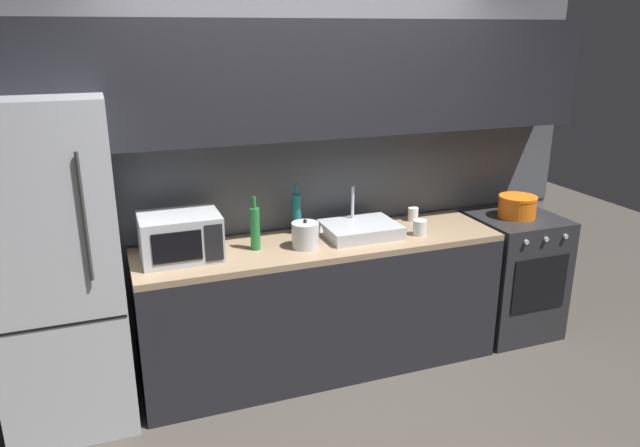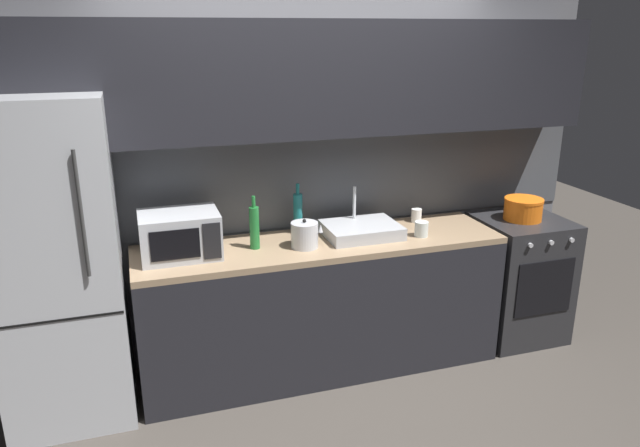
# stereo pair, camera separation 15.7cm
# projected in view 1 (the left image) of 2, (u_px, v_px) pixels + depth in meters

# --- Properties ---
(ground_plane) EXTENTS (10.00, 10.00, 0.00)m
(ground_plane) POSITION_uv_depth(u_px,v_px,m) (379.00, 447.00, 3.28)
(ground_plane) COLOR #3D3833
(back_wall) EXTENTS (4.10, 0.44, 2.50)m
(back_wall) POSITION_uv_depth(u_px,v_px,m) (306.00, 133.00, 3.87)
(back_wall) COLOR slate
(back_wall) RESTS_ON ground
(counter_run) EXTENTS (2.36, 0.60, 0.90)m
(counter_run) POSITION_uv_depth(u_px,v_px,m) (322.00, 305.00, 3.94)
(counter_run) COLOR black
(counter_run) RESTS_ON ground
(refrigerator) EXTENTS (0.68, 0.69, 1.88)m
(refrigerator) POSITION_uv_depth(u_px,v_px,m) (57.00, 269.00, 3.27)
(refrigerator) COLOR #ADAFB5
(refrigerator) RESTS_ON ground
(oven_range) EXTENTS (0.60, 0.62, 0.90)m
(oven_range) POSITION_uv_depth(u_px,v_px,m) (512.00, 274.00, 4.45)
(oven_range) COLOR #232326
(oven_range) RESTS_ON ground
(microwave) EXTENTS (0.46, 0.35, 0.27)m
(microwave) POSITION_uv_depth(u_px,v_px,m) (180.00, 237.00, 3.48)
(microwave) COLOR #A8AAAF
(microwave) RESTS_ON counter_run
(sink_basin) EXTENTS (0.48, 0.38, 0.30)m
(sink_basin) POSITION_uv_depth(u_px,v_px,m) (360.00, 229.00, 3.91)
(sink_basin) COLOR #ADAFB5
(sink_basin) RESTS_ON counter_run
(kettle) EXTENTS (0.20, 0.17, 0.18)m
(kettle) POSITION_uv_depth(u_px,v_px,m) (305.00, 235.00, 3.68)
(kettle) COLOR #B7BABF
(kettle) RESTS_ON counter_run
(wine_bottle_green) EXTENTS (0.06, 0.06, 0.33)m
(wine_bottle_green) POSITION_uv_depth(u_px,v_px,m) (255.00, 228.00, 3.63)
(wine_bottle_green) COLOR #1E6B2D
(wine_bottle_green) RESTS_ON counter_run
(wine_bottle_teal) EXTENTS (0.06, 0.06, 0.34)m
(wine_bottle_teal) POSITION_uv_depth(u_px,v_px,m) (297.00, 213.00, 3.91)
(wine_bottle_teal) COLOR #19666B
(wine_bottle_teal) RESTS_ON counter_run
(mug_white) EXTENTS (0.07, 0.07, 0.09)m
(mug_white) POSITION_uv_depth(u_px,v_px,m) (413.00, 214.00, 4.20)
(mug_white) COLOR silver
(mug_white) RESTS_ON counter_run
(mug_clear) EXTENTS (0.09, 0.09, 0.10)m
(mug_clear) POSITION_uv_depth(u_px,v_px,m) (420.00, 228.00, 3.91)
(mug_clear) COLOR silver
(mug_clear) RESTS_ON counter_run
(cooking_pot) EXTENTS (0.27, 0.27, 0.15)m
(cooking_pot) POSITION_uv_depth(u_px,v_px,m) (517.00, 206.00, 4.28)
(cooking_pot) COLOR orange
(cooking_pot) RESTS_ON oven_range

